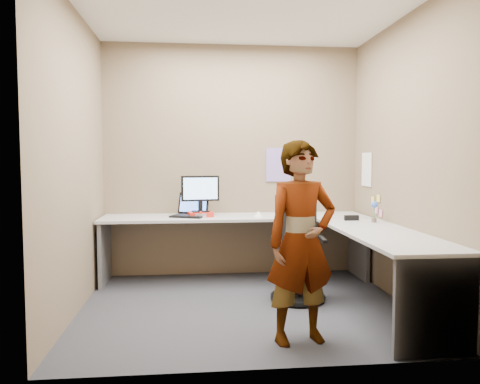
{
  "coord_description": "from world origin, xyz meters",
  "views": [
    {
      "loc": [
        -0.48,
        -4.22,
        1.36
      ],
      "look_at": [
        -0.02,
        0.25,
        1.05
      ],
      "focal_mm": 35.0,
      "sensor_mm": 36.0,
      "label": 1
    }
  ],
  "objects": [
    {
      "name": "calendar_purple",
      "position": [
        0.55,
        1.29,
        1.3
      ],
      "size": [
        0.3,
        0.01,
        0.4
      ],
      "primitive_type": "cube",
      "color": "#846BB7",
      "rests_on": "wall_back"
    },
    {
      "name": "ground",
      "position": [
        0.0,
        0.0,
        0.0
      ],
      "size": [
        3.0,
        3.0,
        0.0
      ],
      "primitive_type": "plane",
      "color": "#2A2B30",
      "rests_on": "ground"
    },
    {
      "name": "sticky_note_c",
      "position": [
        1.49,
        0.48,
        0.8
      ],
      "size": [
        0.01,
        0.07,
        0.07
      ],
      "primitive_type": "cube",
      "color": "pink",
      "rests_on": "wall_right"
    },
    {
      "name": "sticky_note_d",
      "position": [
        1.49,
        0.7,
        0.92
      ],
      "size": [
        0.01,
        0.07,
        0.07
      ],
      "primitive_type": "cube",
      "color": "#F2E059",
      "rests_on": "wall_right"
    },
    {
      "name": "office_chair",
      "position": [
        0.53,
        0.19,
        0.41
      ],
      "size": [
        0.53,
        0.53,
        0.99
      ],
      "rotation": [
        0.0,
        0.0,
        -0.1
      ],
      "color": "black",
      "rests_on": "ground"
    },
    {
      "name": "flower",
      "position": [
        1.35,
        0.3,
        0.87
      ],
      "size": [
        0.07,
        0.07,
        0.22
      ],
      "color": "brown",
      "rests_on": "desk"
    },
    {
      "name": "laptop",
      "position": [
        -0.5,
        0.99,
        0.8
      ],
      "size": [
        0.45,
        0.42,
        0.26
      ],
      "rotation": [
        0.0,
        0.0,
        -0.41
      ],
      "color": "black",
      "rests_on": "desk"
    },
    {
      "name": "monitor",
      "position": [
        -0.39,
        0.96,
        1.02
      ],
      "size": [
        0.42,
        0.15,
        0.4
      ],
      "rotation": [
        0.0,
        0.0,
        0.16
      ],
      "color": "black",
      "rests_on": "paper_ream"
    },
    {
      "name": "stapler",
      "position": [
        1.17,
        0.46,
        0.76
      ],
      "size": [
        0.15,
        0.04,
        0.05
      ],
      "primitive_type": "cube",
      "rotation": [
        0.0,
        0.0,
        0.01
      ],
      "color": "black",
      "rests_on": "desk"
    },
    {
      "name": "wall_back",
      "position": [
        0.0,
        1.3,
        1.35
      ],
      "size": [
        3.0,
        0.0,
        3.0
      ],
      "primitive_type": "plane",
      "rotation": [
        1.57,
        0.0,
        0.0
      ],
      "color": "brown",
      "rests_on": "ground"
    },
    {
      "name": "calendar_white",
      "position": [
        1.49,
        0.9,
        1.25
      ],
      "size": [
        0.01,
        0.28,
        0.38
      ],
      "primitive_type": "cube",
      "color": "white",
      "rests_on": "wall_right"
    },
    {
      "name": "sticky_note_b",
      "position": [
        1.49,
        0.6,
        0.82
      ],
      "size": [
        0.01,
        0.07,
        0.07
      ],
      "primitive_type": "cube",
      "color": "pink",
      "rests_on": "wall_right"
    },
    {
      "name": "paper_ream",
      "position": [
        -0.39,
        0.94,
        0.76
      ],
      "size": [
        0.29,
        0.23,
        0.05
      ],
      "primitive_type": "cube",
      "rotation": [
        0.0,
        0.0,
        0.16
      ],
      "color": "red",
      "rests_on": "desk"
    },
    {
      "name": "sticky_note_a",
      "position": [
        1.49,
        0.55,
        0.95
      ],
      "size": [
        0.01,
        0.07,
        0.07
      ],
      "primitive_type": "cube",
      "color": "#F2E059",
      "rests_on": "wall_right"
    },
    {
      "name": "wall_left",
      "position": [
        -1.5,
        0.0,
        1.35
      ],
      "size": [
        0.0,
        2.7,
        2.7
      ],
      "primitive_type": "plane",
      "rotation": [
        1.57,
        0.0,
        1.57
      ],
      "color": "brown",
      "rests_on": "ground"
    },
    {
      "name": "wall_right",
      "position": [
        1.5,
        0.0,
        1.35
      ],
      "size": [
        0.0,
        2.7,
        2.7
      ],
      "primitive_type": "plane",
      "rotation": [
        1.57,
        0.0,
        -1.57
      ],
      "color": "brown",
      "rests_on": "ground"
    },
    {
      "name": "desk",
      "position": [
        0.44,
        0.39,
        0.59
      ],
      "size": [
        2.98,
        2.58,
        0.73
      ],
      "color": "#BCBCBC",
      "rests_on": "ground"
    },
    {
      "name": "ceiling",
      "position": [
        0.0,
        0.0,
        2.7
      ],
      "size": [
        3.0,
        3.0,
        0.0
      ],
      "primitive_type": "plane",
      "rotation": [
        3.14,
        0.0,
        0.0
      ],
      "color": "white",
      "rests_on": "wall_back"
    },
    {
      "name": "origami",
      "position": [
        0.25,
        0.91,
        0.76
      ],
      "size": [
        0.1,
        0.1,
        0.06
      ],
      "primitive_type": "cone",
      "color": "white",
      "rests_on": "desk"
    },
    {
      "name": "trackball_mouse",
      "position": [
        -0.39,
        0.86,
        0.76
      ],
      "size": [
        0.12,
        0.08,
        0.07
      ],
      "color": "#B7B7BC",
      "rests_on": "desk"
    },
    {
      "name": "person",
      "position": [
        0.32,
        -0.86,
        0.75
      ],
      "size": [
        0.62,
        0.47,
        1.51
      ],
      "primitive_type": "imported",
      "rotation": [
        0.0,
        0.0,
        0.22
      ],
      "color": "#999399",
      "rests_on": "ground"
    }
  ]
}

